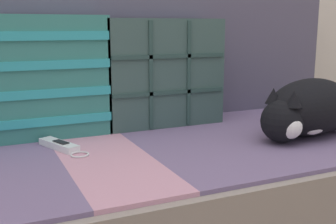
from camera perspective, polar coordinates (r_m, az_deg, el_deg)
couch at (r=1.25m, az=-4.39°, el=-13.24°), size 1.83×0.82×0.40m
sofa_backrest at (r=1.46m, az=-9.30°, el=7.33°), size 1.80×0.14×0.44m
throw_pillow_quilted at (r=1.39m, az=-0.86°, el=5.37°), size 0.40×0.14×0.35m
throw_pillow_striped at (r=1.28m, az=-18.81°, el=4.40°), size 0.47×0.14×0.35m
sleeping_cat at (r=1.31m, az=18.34°, el=0.34°), size 0.40×0.28×0.17m
game_remote_far at (r=1.17m, az=-14.36°, el=-4.45°), size 0.11×0.19×0.02m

